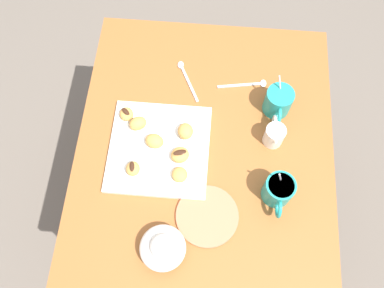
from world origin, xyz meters
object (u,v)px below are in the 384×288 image
object	(u,v)px
beignet_1	(180,175)
beignet_5	(134,169)
coffee_mug_teal_right	(279,190)
beignet_3	(181,155)
pastry_plate_square	(160,149)
beignet_6	(127,114)
beignet_2	(139,123)
ice_cream_bowl	(163,248)
beignet_4	(155,141)
saucer_coral_left	(208,216)
cream_pitcher_white	(275,134)
beignet_0	(186,131)
coffee_mug_teal_left	(279,101)
dining_table	(204,162)

from	to	relation	value
beignet_1	beignet_5	bearing A→B (deg)	-92.52
coffee_mug_teal_right	beignet_3	distance (m)	0.30
pastry_plate_square	beignet_6	distance (m)	0.15
beignet_2	beignet_5	xyz separation A→B (m)	(0.14, 0.00, -0.00)
ice_cream_bowl	beignet_4	xyz separation A→B (m)	(-0.31, -0.06, -0.01)
coffee_mug_teal_right	beignet_6	xyz separation A→B (m)	(-0.21, -0.46, -0.02)
pastry_plate_square	saucer_coral_left	world-z (taller)	pastry_plate_square
pastry_plate_square	beignet_4	size ratio (longest dim) A/B	5.35
cream_pitcher_white	beignet_4	distance (m)	0.36
cream_pitcher_white	beignet_4	xyz separation A→B (m)	(0.05, -0.35, -0.01)
ice_cream_bowl	beignet_4	size ratio (longest dim) A/B	2.24
beignet_0	beignet_1	xyz separation A→B (m)	(0.14, -0.00, -0.01)
beignet_0	beignet_4	distance (m)	0.10
ice_cream_bowl	coffee_mug_teal_left	bearing A→B (deg)	146.68
saucer_coral_left	beignet_6	distance (m)	0.40
dining_table	pastry_plate_square	size ratio (longest dim) A/B	3.05
cream_pitcher_white	beignet_4	size ratio (longest dim) A/B	1.88
dining_table	pastry_plate_square	distance (m)	0.21
beignet_3	beignet_0	bearing A→B (deg)	173.45
beignet_6	beignet_3	bearing A→B (deg)	55.49
coffee_mug_teal_left	beignet_0	distance (m)	0.30
coffee_mug_teal_left	saucer_coral_left	size ratio (longest dim) A/B	0.77
coffee_mug_teal_left	saucer_coral_left	world-z (taller)	coffee_mug_teal_left
beignet_5	pastry_plate_square	bearing A→B (deg)	140.05
pastry_plate_square	ice_cream_bowl	xyz separation A→B (m)	(0.29, 0.05, 0.03)
pastry_plate_square	beignet_4	distance (m)	0.03
coffee_mug_teal_left	beignet_5	xyz separation A→B (m)	(0.25, -0.42, -0.02)
beignet_5	beignet_4	bearing A→B (deg)	150.37
dining_table	cream_pitcher_white	bearing A→B (deg)	98.64
beignet_0	ice_cream_bowl	bearing A→B (deg)	-4.85
saucer_coral_left	beignet_4	world-z (taller)	beignet_4
coffee_mug_teal_left	beignet_1	size ratio (longest dim) A/B	2.88
saucer_coral_left	beignet_1	world-z (taller)	beignet_1
pastry_plate_square	beignet_6	size ratio (longest dim) A/B	6.55
ice_cream_bowl	beignet_5	size ratio (longest dim) A/B	2.81
pastry_plate_square	beignet_6	xyz separation A→B (m)	(-0.10, -0.11, 0.02)
pastry_plate_square	beignet_5	distance (m)	0.11
coffee_mug_teal_right	beignet_3	bearing A→B (deg)	-107.28
beignet_2	beignet_5	size ratio (longest dim) A/B	1.20
dining_table	beignet_5	bearing A→B (deg)	-61.68
dining_table	beignet_1	size ratio (longest dim) A/B	19.15
beignet_0	beignet_2	xyz separation A→B (m)	(-0.01, -0.15, 0.00)
coffee_mug_teal_left	ice_cream_bowl	bearing A→B (deg)	-33.32
coffee_mug_teal_left	beignet_1	bearing A→B (deg)	-47.78
beignet_0	beignet_3	world-z (taller)	beignet_0
coffee_mug_teal_left	beignet_1	distance (m)	0.38
beignet_4	beignet_6	bearing A→B (deg)	-130.97
beignet_6	coffee_mug_teal_left	bearing A→B (deg)	99.00
coffee_mug_teal_left	coffee_mug_teal_right	size ratio (longest dim) A/B	0.99
ice_cream_bowl	cream_pitcher_white	bearing A→B (deg)	140.35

